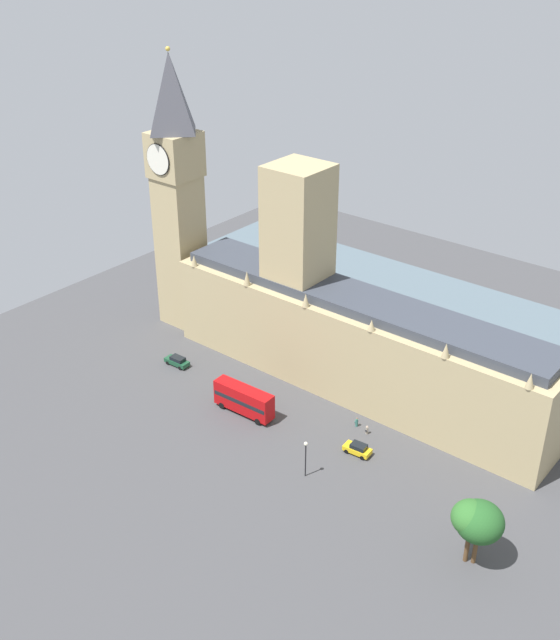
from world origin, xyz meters
TOP-DOWN VIEW (x-y plane):
  - ground_plane at (0.00, 0.00)m, footprint 138.75×138.75m
  - river_thames at (-33.06, 0.00)m, footprint 35.67×124.88m
  - parliament_building at (-1.99, -2.14)m, footprint 12.64×68.75m
  - clock_tower at (-0.93, -39.25)m, footprint 7.99×7.99m
  - car_dark_green_opposite_hall at (12.14, -28.06)m, footprint 2.08×4.69m
  - double_decker_bus_under_trees at (15.57, -9.28)m, footprint 3.00×10.60m
  - car_yellow_cab_far_end at (12.74, 10.62)m, footprint 2.24×4.27m
  - pedestrian_leading at (7.80, 9.01)m, footprint 0.54×0.43m
  - pedestrian_near_tower at (7.15, 6.67)m, footprint 0.57×0.65m
  - plane_tree_trailing at (21.86, 32.83)m, footprint 4.98×4.98m
  - plane_tree_by_river_gate at (21.48, 33.74)m, footprint 5.96×5.96m
  - street_lamp_kerbside at (21.62, 7.67)m, footprint 0.56×0.56m

SIDE VIEW (x-z plane):
  - ground_plane at x=0.00m, z-range 0.00..0.00m
  - river_thames at x=-33.06m, z-range 0.00..0.25m
  - pedestrian_leading at x=7.80m, z-range -0.08..1.42m
  - pedestrian_near_tower at x=7.15m, z-range -0.08..1.49m
  - car_yellow_cab_far_end at x=12.74m, z-range 0.02..1.76m
  - car_dark_green_opposite_hall at x=12.14m, z-range 0.02..1.76m
  - double_decker_bus_under_trees at x=15.57m, z-range 0.26..5.01m
  - street_lamp_kerbside at x=21.62m, z-range 1.21..7.17m
  - plane_tree_by_river_gate at x=21.48m, z-range 2.00..11.12m
  - plane_tree_trailing at x=21.86m, z-range 2.36..11.44m
  - parliament_building at x=-1.99m, z-range -7.97..28.03m
  - clock_tower at x=-0.93m, z-range 0.86..52.03m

